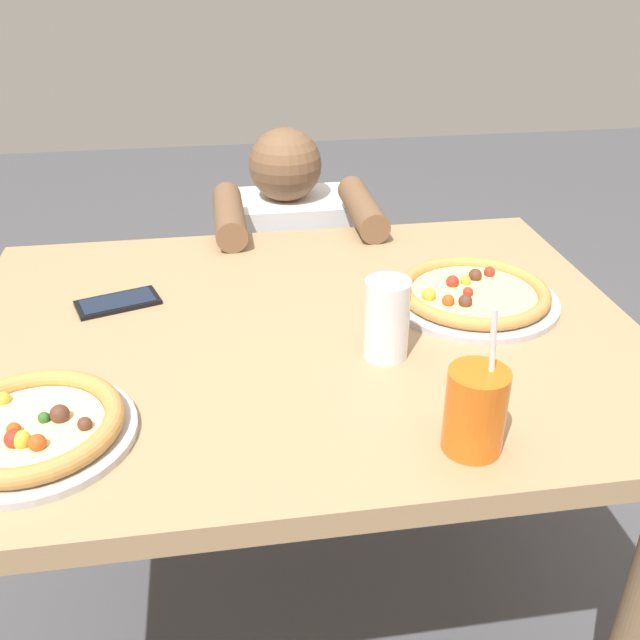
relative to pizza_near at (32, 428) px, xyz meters
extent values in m
plane|color=#4C4C51|center=(0.41, 0.25, -0.77)|extent=(8.00, 8.00, 0.00)
cube|color=tan|center=(0.41, 0.25, -0.04)|extent=(1.19, 0.92, 0.04)
cylinder|color=#826748|center=(0.92, -0.12, -0.41)|extent=(0.07, 0.07, 0.71)
cylinder|color=#826748|center=(-0.11, 0.63, -0.41)|extent=(0.07, 0.07, 0.71)
cylinder|color=#826748|center=(0.92, 0.63, -0.41)|extent=(0.07, 0.07, 0.71)
cylinder|color=#B7B7BC|center=(0.00, 0.00, -0.01)|extent=(0.28, 0.28, 0.01)
cylinder|color=beige|center=(0.00, 0.00, 0.00)|extent=(0.20, 0.20, 0.01)
torus|color=#C68C47|center=(0.00, 0.00, 0.01)|extent=(0.25, 0.25, 0.03)
sphere|color=gold|center=(-0.05, 0.07, 0.01)|extent=(0.02, 0.02, 0.02)
sphere|color=maroon|center=(-0.01, -0.04, 0.01)|extent=(0.03, 0.03, 0.03)
sphere|color=#BF4C19|center=(-0.02, -0.01, 0.01)|extent=(0.02, 0.02, 0.02)
sphere|color=gold|center=(0.00, -0.04, 0.01)|extent=(0.03, 0.03, 0.03)
sphere|color=brown|center=(0.07, -0.01, 0.01)|extent=(0.02, 0.02, 0.02)
sphere|color=#BF4C19|center=(0.02, -0.05, 0.01)|extent=(0.02, 0.02, 0.02)
sphere|color=#2D6623|center=(0.02, 0.01, 0.01)|extent=(0.02, 0.02, 0.02)
sphere|color=brown|center=(0.04, 0.01, 0.01)|extent=(0.03, 0.03, 0.03)
cylinder|color=#B7B7BC|center=(0.74, 0.30, -0.01)|extent=(0.32, 0.32, 0.01)
cylinder|color=#EFD68C|center=(0.74, 0.30, 0.00)|extent=(0.23, 0.23, 0.01)
torus|color=#C68C47|center=(0.74, 0.30, 0.01)|extent=(0.28, 0.28, 0.02)
sphere|color=brown|center=(0.71, 0.25, 0.01)|extent=(0.03, 0.03, 0.03)
sphere|color=gold|center=(0.74, 0.34, 0.01)|extent=(0.02, 0.02, 0.02)
sphere|color=brown|center=(0.76, 0.35, 0.01)|extent=(0.03, 0.03, 0.03)
sphere|color=gold|center=(0.65, 0.29, 0.01)|extent=(0.03, 0.03, 0.03)
sphere|color=#BF4C19|center=(0.68, 0.26, 0.01)|extent=(0.02, 0.02, 0.02)
sphere|color=maroon|center=(0.72, 0.29, 0.01)|extent=(0.02, 0.02, 0.02)
sphere|color=maroon|center=(0.79, 0.37, 0.01)|extent=(0.02, 0.02, 0.02)
sphere|color=maroon|center=(0.71, 0.33, 0.01)|extent=(0.02, 0.02, 0.02)
cylinder|color=orange|center=(0.59, -0.11, 0.04)|extent=(0.08, 0.08, 0.12)
cylinder|color=white|center=(0.61, -0.11, 0.14)|extent=(0.02, 0.01, 0.11)
cylinder|color=silver|center=(0.53, 0.14, 0.05)|extent=(0.07, 0.07, 0.14)
cube|color=white|center=(0.53, 0.14, 0.09)|extent=(0.02, 0.02, 0.02)
cube|color=white|center=(0.55, 0.15, 0.09)|extent=(0.04, 0.04, 0.03)
cube|color=black|center=(0.08, 0.39, -0.02)|extent=(0.17, 0.12, 0.01)
cube|color=#192338|center=(0.08, 0.39, -0.01)|extent=(0.14, 0.10, 0.00)
cylinder|color=#333847|center=(0.46, 0.97, -0.54)|extent=(0.28, 0.28, 0.45)
cube|color=white|center=(0.46, 0.97, -0.17)|extent=(0.35, 0.22, 0.29)
sphere|color=brown|center=(0.46, 0.97, 0.06)|extent=(0.19, 0.19, 0.19)
cylinder|color=brown|center=(0.30, 0.74, 0.02)|extent=(0.07, 0.28, 0.07)
cylinder|color=brown|center=(0.62, 0.74, 0.02)|extent=(0.07, 0.28, 0.07)
camera|label=1|loc=(0.27, -0.84, 0.61)|focal=40.36mm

